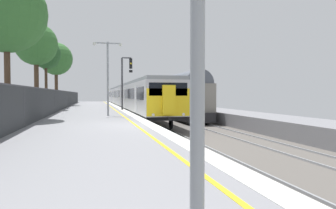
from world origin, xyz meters
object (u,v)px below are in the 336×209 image
platform_lamp_mid (108,72)px  background_tree_left (55,60)px  commuter_train_at_platform (125,96)px  background_tree_back (46,55)px  freight_train_adjacent_track (156,95)px  background_tree_right (6,16)px  background_tree_centre (35,46)px  signal_gantry (125,77)px

platform_lamp_mid → background_tree_left: background_tree_left is taller
commuter_train_at_platform → background_tree_back: background_tree_back is taller
freight_train_adjacent_track → platform_lamp_mid: (-7.47, -21.05, 1.62)m
platform_lamp_mid → background_tree_left: 24.36m
background_tree_right → freight_train_adjacent_track: bearing=59.8°
background_tree_back → background_tree_centre: bearing=-96.4°
freight_train_adjacent_track → background_tree_centre: bearing=-142.5°
background_tree_right → commuter_train_at_platform: bearing=70.9°
commuter_train_at_platform → signal_gantry: size_ratio=11.42×
background_tree_left → background_tree_centre: (-0.43, -13.04, -0.05)m
platform_lamp_mid → background_tree_centre: size_ratio=0.62×
freight_train_adjacent_track → background_tree_back: background_tree_back is taller
background_tree_left → background_tree_right: (0.07, -25.46, -0.11)m
signal_gantry → background_tree_back: bearing=144.0°
signal_gantry → platform_lamp_mid: platform_lamp_mid is taller
freight_train_adjacent_track → background_tree_centre: 18.21m
freight_train_adjacent_track → background_tree_back: bearing=-154.1°
commuter_train_at_platform → signal_gantry: signal_gantry is taller
freight_train_adjacent_track → background_tree_back: 15.60m
commuter_train_at_platform → background_tree_left: (-9.52, -1.86, 4.98)m
commuter_train_at_platform → platform_lamp_mid: (-3.47, -25.25, 1.82)m
freight_train_adjacent_track → signal_gantry: 13.64m
background_tree_left → background_tree_back: 8.90m
platform_lamp_mid → signal_gantry: bearing=77.1°
background_tree_right → background_tree_centre: bearing=92.3°
platform_lamp_mid → background_tree_back: (-6.01, 14.50, 2.70)m
signal_gantry → background_tree_back: size_ratio=0.68×
background_tree_back → signal_gantry: bearing=-36.0°
background_tree_centre → commuter_train_at_platform: bearing=56.3°
signal_gantry → background_tree_right: (-7.97, -10.75, 2.94)m
platform_lamp_mid → background_tree_right: background_tree_right is taller
background_tree_left → background_tree_back: (0.04, -8.89, -0.46)m
commuter_train_at_platform → background_tree_centre: size_ratio=6.98×
platform_lamp_mid → background_tree_centre: (-6.48, 10.34, 3.12)m
background_tree_centre → background_tree_back: background_tree_centre is taller
signal_gantry → background_tree_right: size_ratio=0.59×
background_tree_left → background_tree_centre: bearing=-91.9°
freight_train_adjacent_track → commuter_train_at_platform: bearing=133.6°
background_tree_right → background_tree_left: bearing=90.2°
commuter_train_at_platform → platform_lamp_mid: bearing=-97.8°
background_tree_back → commuter_train_at_platform: bearing=48.6°
signal_gantry → background_tree_right: 13.70m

